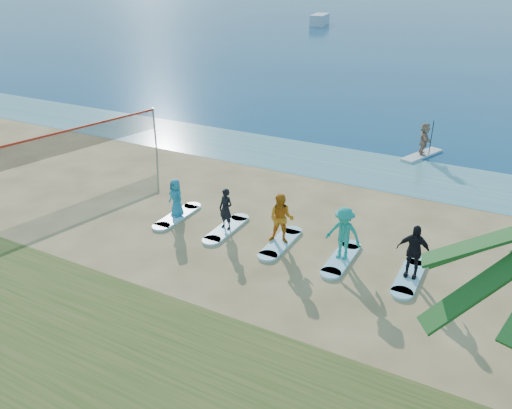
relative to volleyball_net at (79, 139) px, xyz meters
The scene contains 17 objects.
ground 9.50m from the volleyball_net, 18.16° to the right, with size 600.00×600.00×0.00m, color tan.
shallow_water 11.81m from the volleyball_net, 40.69° to the left, with size 600.00×600.00×0.00m, color teal.
ocean 157.36m from the volleyball_net, 86.78° to the left, with size 600.00×600.00×0.00m, color navy.
volleyball_net is the anchor object (origin of this frame).
paddleboard 17.57m from the volleyball_net, 38.21° to the left, with size 0.70×3.00×0.12m, color silver.
paddleboarder 17.50m from the volleyball_net, 38.21° to the left, with size 1.58×0.50×1.70m, color tan.
boat_offshore_a 77.73m from the volleyball_net, 103.40° to the left, with size 2.41×7.57×1.86m, color silver.
surfboard_0 6.98m from the volleyball_net, 11.99° to the right, with size 0.70×2.20×0.09m, color #A4E9FD.
student_0 6.81m from the volleyball_net, 11.99° to the right, with size 0.75×0.49×1.54m, color teal.
surfboard_1 9.20m from the volleyball_net, ahead, with size 0.70×2.20×0.09m, color #A4E9FD.
student_1 9.06m from the volleyball_net, ahead, with size 0.58×0.38×1.60m, color black.
surfboard_2 11.45m from the volleyball_net, ahead, with size 0.70×2.20×0.09m, color #A4E9FD.
student_2 11.33m from the volleyball_net, ahead, with size 0.91×0.71×1.87m, color orange.
surfboard_3 13.73m from the volleyball_net, ahead, with size 0.70×2.20×0.09m, color #A4E9FD.
student_3 13.63m from the volleyball_net, ahead, with size 1.22×0.70×1.89m, color teal.
surfboard_4 16.02m from the volleyball_net, ahead, with size 0.70×2.20×0.09m, color #A4E9FD.
student_4 15.93m from the volleyball_net, ahead, with size 1.06×0.44×1.81m, color black.
Camera 1 is at (9.10, -12.85, 9.02)m, focal length 35.00 mm.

